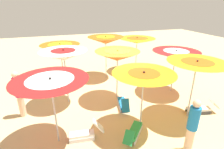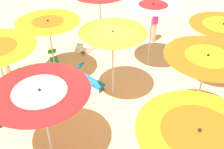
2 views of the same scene
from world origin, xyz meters
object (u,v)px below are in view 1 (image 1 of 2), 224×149
object	(u,v)px
beach_umbrella_1	(64,55)
lounger_1	(123,104)
beachgoer_1	(19,93)
beach_umbrella_0	(60,47)
beach_umbrella_2	(51,85)
lounger_4	(55,75)
beach_umbrella_3	(106,40)
beach_umbrella_7	(176,55)
lounger_2	(134,132)
beach_umbrella_6	(137,41)
beach_umbrella_4	(117,56)
lounger_3	(201,109)
beach_umbrella_5	(144,78)
beachgoer_0	(192,126)
beach_umbrella_8	(196,66)
lounger_0	(85,133)

from	to	relation	value
beach_umbrella_1	lounger_1	xyz separation A→B (m)	(2.15, -1.28, -1.98)
beachgoer_1	beach_umbrella_0	bearing A→B (deg)	-108.29
beach_umbrella_2	lounger_4	bearing A→B (deg)	89.41
beach_umbrella_3	lounger_4	size ratio (longest dim) A/B	2.00
beach_umbrella_3	beach_umbrella_7	xyz separation A→B (m)	(2.57, -2.88, -0.30)
lounger_1	lounger_4	bearing A→B (deg)	43.17
lounger_2	beach_umbrella_0	bearing A→B (deg)	61.41
beach_umbrella_6	lounger_2	world-z (taller)	beach_umbrella_6
beach_umbrella_7	beach_umbrella_3	bearing A→B (deg)	131.76
beach_umbrella_4	beach_umbrella_7	size ratio (longest dim) A/B	1.07
lounger_3	beach_umbrella_0	bearing A→B (deg)	-30.71
beach_umbrella_1	beach_umbrella_6	distance (m)	5.33
beach_umbrella_0	beach_umbrella_6	size ratio (longest dim) A/B	0.99
beach_umbrella_3	lounger_1	xyz separation A→B (m)	(-0.33, -3.59, -2.00)
beach_umbrella_3	lounger_2	xyz separation A→B (m)	(-0.63, -5.32, -2.02)
beach_umbrella_5	beachgoer_0	distance (m)	1.97
beach_umbrella_3	beach_umbrella_5	bearing A→B (deg)	-92.31
beach_umbrella_2	beach_umbrella_5	world-z (taller)	beach_umbrella_2
beach_umbrella_2	lounger_1	world-z (taller)	beach_umbrella_2
beach_umbrella_2	beach_umbrella_7	size ratio (longest dim) A/B	1.03
lounger_3	beachgoer_0	size ratio (longest dim) A/B	0.74
beach_umbrella_0	beach_umbrella_3	world-z (taller)	beach_umbrella_3
beach_umbrella_8	beach_umbrella_1	bearing A→B (deg)	149.34
lounger_0	lounger_2	distance (m)	1.61
beach_umbrella_3	beach_umbrella_8	distance (m)	5.27
beach_umbrella_1	lounger_2	bearing A→B (deg)	-58.42
beach_umbrella_8	lounger_3	bearing A→B (deg)	0.90
beach_umbrella_7	lounger_4	xyz separation A→B (m)	(-5.54, 3.61, -1.70)
beach_umbrella_7	lounger_1	bearing A→B (deg)	-166.16
lounger_1	lounger_0	bearing A→B (deg)	136.49
lounger_2	beach_umbrella_7	bearing A→B (deg)	-10.83
beach_umbrella_3	beach_umbrella_0	bearing A→B (deg)	-179.57
beach_umbrella_6	lounger_4	xyz separation A→B (m)	(-5.10, 0.36, -1.77)
lounger_4	beach_umbrella_5	bearing A→B (deg)	8.89
lounger_0	lounger_1	world-z (taller)	lounger_1
beach_umbrella_5	beach_umbrella_8	world-z (taller)	beach_umbrella_8
beach_umbrella_0	beachgoer_1	xyz separation A→B (m)	(-1.78, -2.80, -1.00)
lounger_1	beach_umbrella_8	bearing A→B (deg)	-108.82
beachgoer_0	lounger_4	bearing A→B (deg)	-127.64
lounger_1	lounger_3	world-z (taller)	lounger_1
beach_umbrella_6	lounger_2	distance (m)	6.57
beach_umbrella_8	beach_umbrella_2	bearing A→B (deg)	177.75
lounger_0	lounger_1	bearing A→B (deg)	-138.89
beach_umbrella_1	beach_umbrella_2	distance (m)	2.47
beach_umbrella_1	beach_umbrella_7	world-z (taller)	beach_umbrella_1
beach_umbrella_0	beach_umbrella_5	distance (m)	5.44
beach_umbrella_3	beach_umbrella_5	size ratio (longest dim) A/B	1.13
beach_umbrella_6	beach_umbrella_7	xyz separation A→B (m)	(0.44, -3.24, -0.07)
lounger_3	beach_umbrella_5	bearing A→B (deg)	14.28
beach_umbrella_8	lounger_0	distance (m)	4.50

